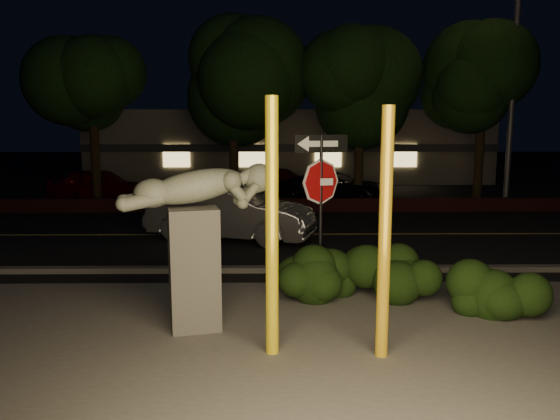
{
  "coord_description": "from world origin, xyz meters",
  "views": [
    {
      "loc": [
        -0.9,
        -8.89,
        3.27
      ],
      "look_at": [
        -0.77,
        1.63,
        1.6
      ],
      "focal_mm": 35.0,
      "sensor_mm": 36.0,
      "label": 1
    }
  ],
  "objects_px": {
    "parked_car_red": "(100,185)",
    "parked_car_darkred": "(283,183)",
    "streetlight": "(511,37)",
    "yellow_pole_right": "(385,235)",
    "parked_car_dark": "(335,187)",
    "silver_sedan": "(231,213)",
    "yellow_pole_left": "(272,229)",
    "sculpture": "(196,229)",
    "signpost": "(321,182)"
  },
  "relations": [
    {
      "from": "signpost",
      "to": "parked_car_dark",
      "type": "distance_m",
      "value": 12.66
    },
    {
      "from": "parked_car_darkred",
      "to": "yellow_pole_left",
      "type": "bearing_deg",
      "value": 178.74
    },
    {
      "from": "sculpture",
      "to": "parked_car_red",
      "type": "relative_size",
      "value": 0.63
    },
    {
      "from": "signpost",
      "to": "silver_sedan",
      "type": "relative_size",
      "value": 0.65
    },
    {
      "from": "yellow_pole_left",
      "to": "parked_car_dark",
      "type": "relative_size",
      "value": 0.79
    },
    {
      "from": "yellow_pole_left",
      "to": "signpost",
      "type": "bearing_deg",
      "value": 71.64
    },
    {
      "from": "yellow_pole_right",
      "to": "parked_car_red",
      "type": "height_order",
      "value": "yellow_pole_right"
    },
    {
      "from": "streetlight",
      "to": "parked_car_red",
      "type": "height_order",
      "value": "streetlight"
    },
    {
      "from": "signpost",
      "to": "silver_sedan",
      "type": "height_order",
      "value": "signpost"
    },
    {
      "from": "silver_sedan",
      "to": "sculpture",
      "type": "bearing_deg",
      "value": -163.09
    },
    {
      "from": "streetlight",
      "to": "silver_sedan",
      "type": "height_order",
      "value": "streetlight"
    },
    {
      "from": "signpost",
      "to": "silver_sedan",
      "type": "distance_m",
      "value": 5.65
    },
    {
      "from": "signpost",
      "to": "streetlight",
      "type": "relative_size",
      "value": 0.28
    },
    {
      "from": "silver_sedan",
      "to": "parked_car_dark",
      "type": "height_order",
      "value": "silver_sedan"
    },
    {
      "from": "streetlight",
      "to": "parked_car_red",
      "type": "distance_m",
      "value": 17.11
    },
    {
      "from": "parked_car_dark",
      "to": "yellow_pole_left",
      "type": "bearing_deg",
      "value": -165.92
    },
    {
      "from": "yellow_pole_left",
      "to": "yellow_pole_right",
      "type": "relative_size",
      "value": 1.04
    },
    {
      "from": "yellow_pole_right",
      "to": "streetlight",
      "type": "relative_size",
      "value": 0.33
    },
    {
      "from": "streetlight",
      "to": "parked_car_red",
      "type": "bearing_deg",
      "value": 149.26
    },
    {
      "from": "signpost",
      "to": "streetlight",
      "type": "xyz_separation_m",
      "value": [
        7.87,
        10.5,
        4.22
      ]
    },
    {
      "from": "parked_car_dark",
      "to": "sculpture",
      "type": "bearing_deg",
      "value": -171.27
    },
    {
      "from": "silver_sedan",
      "to": "parked_car_darkred",
      "type": "xyz_separation_m",
      "value": [
        1.64,
        8.85,
        -0.12
      ]
    },
    {
      "from": "sculpture",
      "to": "signpost",
      "type": "bearing_deg",
      "value": 25.1
    },
    {
      "from": "yellow_pole_right",
      "to": "parked_car_dark",
      "type": "bearing_deg",
      "value": 86.03
    },
    {
      "from": "parked_car_dark",
      "to": "parked_car_darkred",
      "type": "bearing_deg",
      "value": 79.79
    },
    {
      "from": "parked_car_darkred",
      "to": "yellow_pole_right",
      "type": "bearing_deg",
      "value": -175.98
    },
    {
      "from": "parked_car_red",
      "to": "parked_car_dark",
      "type": "distance_m",
      "value": 9.82
    },
    {
      "from": "signpost",
      "to": "parked_car_dark",
      "type": "relative_size",
      "value": 0.67
    },
    {
      "from": "yellow_pole_right",
      "to": "streetlight",
      "type": "bearing_deg",
      "value": 61.56
    },
    {
      "from": "sculpture",
      "to": "parked_car_dark",
      "type": "relative_size",
      "value": 0.58
    },
    {
      "from": "signpost",
      "to": "parked_car_red",
      "type": "bearing_deg",
      "value": 108.27
    },
    {
      "from": "silver_sedan",
      "to": "yellow_pole_right",
      "type": "bearing_deg",
      "value": -143.94
    },
    {
      "from": "yellow_pole_left",
      "to": "sculpture",
      "type": "distance_m",
      "value": 1.62
    },
    {
      "from": "yellow_pole_right",
      "to": "parked_car_red",
      "type": "distance_m",
      "value": 17.79
    },
    {
      "from": "yellow_pole_left",
      "to": "parked_car_red",
      "type": "bearing_deg",
      "value": 115.21
    },
    {
      "from": "streetlight",
      "to": "yellow_pole_right",
      "type": "bearing_deg",
      "value": -141.8
    },
    {
      "from": "yellow_pole_right",
      "to": "yellow_pole_left",
      "type": "bearing_deg",
      "value": 175.49
    },
    {
      "from": "yellow_pole_right",
      "to": "parked_car_dark",
      "type": "distance_m",
      "value": 15.41
    },
    {
      "from": "parked_car_red",
      "to": "parked_car_darkred",
      "type": "relative_size",
      "value": 0.93
    },
    {
      "from": "signpost",
      "to": "parked_car_dark",
      "type": "bearing_deg",
      "value": 67.63
    },
    {
      "from": "yellow_pole_left",
      "to": "sculpture",
      "type": "height_order",
      "value": "yellow_pole_left"
    },
    {
      "from": "yellow_pole_right",
      "to": "parked_car_darkred",
      "type": "bearing_deg",
      "value": 93.73
    },
    {
      "from": "yellow_pole_left",
      "to": "parked_car_darkred",
      "type": "relative_size",
      "value": 0.81
    },
    {
      "from": "yellow_pole_left",
      "to": "signpost",
      "type": "relative_size",
      "value": 1.19
    },
    {
      "from": "yellow_pole_left",
      "to": "sculpture",
      "type": "xyz_separation_m",
      "value": [
        -1.2,
        1.06,
        -0.19
      ]
    },
    {
      "from": "streetlight",
      "to": "parked_car_dark",
      "type": "bearing_deg",
      "value": 139.06
    },
    {
      "from": "yellow_pole_right",
      "to": "parked_car_darkred",
      "type": "xyz_separation_m",
      "value": [
        -1.09,
        16.79,
        -1.1
      ]
    },
    {
      "from": "streetlight",
      "to": "parked_car_darkred",
      "type": "bearing_deg",
      "value": 134.36
    },
    {
      "from": "yellow_pole_left",
      "to": "signpost",
      "type": "distance_m",
      "value": 2.93
    },
    {
      "from": "signpost",
      "to": "parked_car_dark",
      "type": "xyz_separation_m",
      "value": [
        1.69,
        12.45,
        -1.54
      ]
    }
  ]
}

